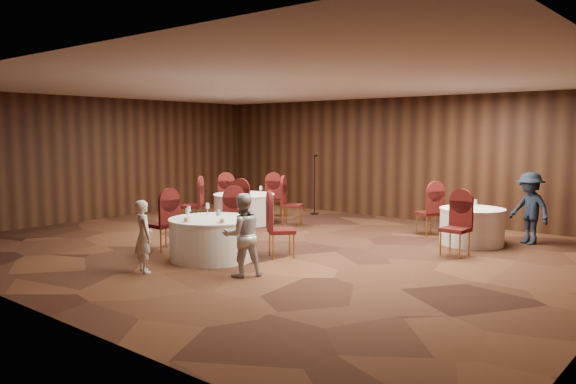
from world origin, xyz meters
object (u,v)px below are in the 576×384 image
Objects in this scene: table_left at (244,208)px; man_c at (530,208)px; mic_stand at (315,197)px; woman_b at (242,235)px; table_main at (213,238)px; table_right at (472,226)px; woman_a at (144,236)px.

man_c is (6.35, 1.81, 0.36)m from table_left.
table_left is 2.45m from mic_stand.
woman_b is 0.90× the size of man_c.
mic_stand is 7.03m from woman_b.
table_main is 5.29m from table_right.
woman_b reaches higher than table_right.
woman_a is (-3.20, -5.69, 0.22)m from table_right.
table_right is at bearing -15.16° from mic_stand.
mic_stand reaches higher than table_right.
woman_a is 0.90× the size of woman_b.
table_right is 1.09× the size of woman_a.
woman_a reaches higher than table_main.
woman_b is (3.27, -6.22, 0.17)m from mic_stand.
woman_b is (1.41, 0.84, 0.07)m from woman_a.
table_main is 1.06× the size of man_c.
table_right is at bearing -99.41° from woman_a.
table_right is at bearing -170.71° from woman_b.
man_c is (2.68, 5.62, 0.08)m from woman_b.
woman_b is (3.67, -3.81, 0.29)m from table_left.
table_left is 6.61m from man_c.
table_right is 5.18m from woman_b.
table_main and table_left have the same top height.
woman_b reaches higher than table_main.
table_left is at bearing -44.16° from woman_a.
mic_stand reaches higher than man_c.
table_right is at bearing -111.77° from man_c.
table_right is (3.07, 4.30, 0.00)m from table_main.
woman_a is 7.65m from man_c.
table_left is 1.04× the size of man_c.
table_main is at bearing -125.54° from table_right.
man_c is (3.96, 5.07, 0.36)m from table_main.
mic_stand is 5.98m from man_c.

